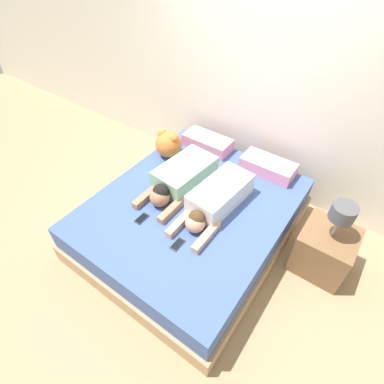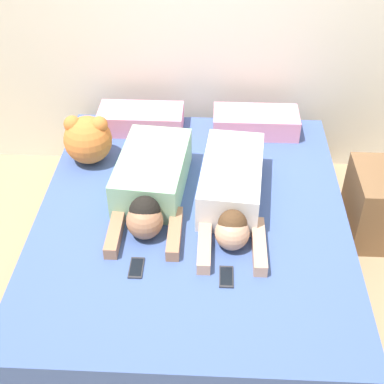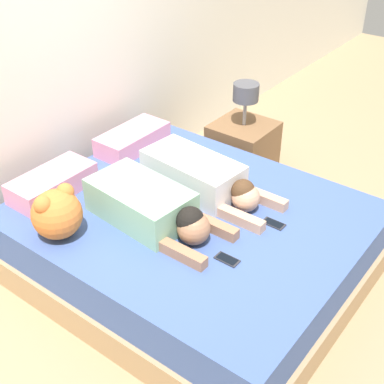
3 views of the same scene
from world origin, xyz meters
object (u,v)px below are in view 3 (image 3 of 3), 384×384
Objects in this scene: plush_toy at (57,213)px; person_right at (203,178)px; cell_phone_left at (227,259)px; pillow_head_right at (133,139)px; person_left at (152,207)px; nightstand at (243,147)px; bed at (192,241)px; cell_phone_right at (274,224)px; pillow_head_left at (52,183)px.

person_right is at bearing -24.29° from plush_toy.
plush_toy is (-0.92, 0.42, 0.05)m from person_right.
pillow_head_right is at bearing 63.64° from cell_phone_left.
person_right is 1.01m from plush_toy.
person_left is 1.13× the size of nightstand.
bed is 2.54× the size of nightstand.
person_left is at bearing 125.44° from cell_phone_right.
nightstand is at bearing 18.06° from bed.
plush_toy is at bearing 114.07° from cell_phone_left.
pillow_head_right is at bearing 65.67° from bed.
bed is 0.46m from person_left.
person_left reaches higher than cell_phone_left.
bed is at bearing -65.67° from pillow_head_left.
cell_phone_right is (0.20, -0.50, 0.26)m from bed.
pillow_head_left is 4.10× the size of cell_phone_left.
cell_phone_left is at bearing -116.36° from pillow_head_right.
plush_toy is (-1.10, -0.40, 0.09)m from pillow_head_right.
person_right reaches higher than pillow_head_left.
cell_phone_left is (-0.67, -1.36, -0.07)m from pillow_head_right.
person_right is at bearing -102.29° from pillow_head_right.
person_left is at bearing 152.58° from bed.
pillow_head_left is 0.69× the size of nightstand.
cell_phone_right is 1.44m from nightstand.
person_left is (-0.65, -0.77, 0.04)m from pillow_head_right.
person_right is at bearing -5.95° from person_left.
person_right reaches higher than pillow_head_right.
pillow_head_right is 1.51m from cell_phone_left.
pillow_head_left is 0.58× the size of person_right.
person_left is 0.96× the size of person_right.
pillow_head_right is (0.40, 0.89, 0.33)m from bed.
pillow_head_left is 1.03m from person_right.
plush_toy reaches higher than pillow_head_left.
bed is 6.72× the size of plush_toy.
nightstand reaches higher than bed.
pillow_head_left is 0.50m from plush_toy.
plush_toy reaches higher than person_right.
pillow_head_right is at bearing 81.62° from cell_phone_right.
cell_phone_right is (0.47, -0.04, 0.00)m from cell_phone_left.
bed is at bearing 59.88° from cell_phone_left.
pillow_head_left is at bearing 114.33° from bed.
plush_toy reaches higher than cell_phone_left.
nightstand reaches higher than plush_toy.
pillow_head_right is at bearing 0.00° from pillow_head_left.
person_left is at bearing -78.47° from pillow_head_left.
cell_phone_left is (-0.27, -0.46, 0.26)m from bed.
person_left is (-0.25, 0.13, 0.36)m from bed.
nightstand reaches higher than cell_phone_left.
pillow_head_right reaches higher than cell_phone_right.
pillow_head_right is 1.82× the size of plush_toy.
plush_toy is at bearing -125.86° from pillow_head_left.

